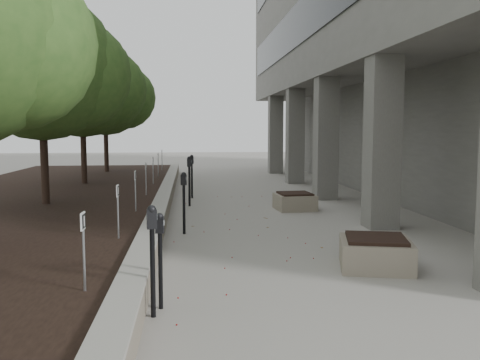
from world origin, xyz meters
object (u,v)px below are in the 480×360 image
parking_meter_4 (189,181)px  planter_front (376,252)px  crabapple_tree_4 (82,106)px  crabapple_tree_5 (105,111)px  parking_meter_2 (160,261)px  parking_meter_5 (192,176)px  parking_meter_3 (184,203)px  parking_meter_1 (153,262)px  planter_back (295,201)px  crabapple_tree_3 (42,98)px

parking_meter_4 → planter_front: 7.96m
crabapple_tree_4 → crabapple_tree_5: (0.00, 5.00, 0.00)m
parking_meter_2 → crabapple_tree_5: bearing=109.7°
parking_meter_5 → planter_front: bearing=-62.0°
parking_meter_3 → crabapple_tree_4: bearing=132.8°
parking_meter_1 → parking_meter_3: (0.34, 5.09, -0.01)m
parking_meter_3 → parking_meter_4: bearing=104.8°
crabapple_tree_4 → planter_back: bearing=-31.5°
crabapple_tree_4 → planter_back: crabapple_tree_4 is taller
planter_front → planter_back: size_ratio=1.08×
parking_meter_1 → parking_meter_2: size_ratio=1.12×
crabapple_tree_4 → parking_meter_3: crabapple_tree_4 is taller
planter_back → parking_meter_2: bearing=-113.2°
parking_meter_3 → parking_meter_4: (0.12, 4.15, 0.06)m
crabapple_tree_3 → crabapple_tree_4: size_ratio=1.00×
crabapple_tree_3 → crabapple_tree_5: size_ratio=1.00×
crabapple_tree_3 → parking_meter_1: crabapple_tree_3 is taller
parking_meter_4 → parking_meter_5: size_ratio=1.03×
crabapple_tree_3 → parking_meter_3: size_ratio=3.93×
planter_front → crabapple_tree_4: bearing=123.1°
parking_meter_2 → planter_front: parking_meter_2 is taller
parking_meter_4 → parking_meter_5: (0.08, 1.78, -0.02)m
crabapple_tree_3 → parking_meter_3: crabapple_tree_3 is taller
crabapple_tree_3 → parking_meter_5: 5.77m
parking_meter_2 → planter_back: size_ratio=1.19×
parking_meter_2 → parking_meter_1: bearing=-96.1°
parking_meter_2 → planter_front: bearing=33.7°
planter_front → crabapple_tree_5: bearing=113.8°
crabapple_tree_3 → parking_meter_2: (3.33, -7.08, -2.49)m
crabapple_tree_4 → planter_front: bearing=-56.9°
crabapple_tree_4 → planter_front: crabapple_tree_4 is taller
crabapple_tree_5 → parking_meter_5: size_ratio=3.71×
parking_meter_3 → crabapple_tree_3: bearing=164.0°
crabapple_tree_5 → parking_meter_4: crabapple_tree_5 is taller
crabapple_tree_5 → parking_meter_4: size_ratio=3.60×
parking_meter_4 → planter_back: 3.23m
parking_meter_4 → planter_back: (3.03, -0.99, -0.51)m
parking_meter_3 → planter_back: parking_meter_3 is taller
crabapple_tree_5 → parking_meter_1: size_ratio=3.85×
planter_back → parking_meter_3: bearing=-135.0°
parking_meter_1 → parking_meter_2: 0.31m
crabapple_tree_4 → crabapple_tree_5: 5.00m
crabapple_tree_3 → parking_meter_1: (3.25, -7.38, -2.41)m
parking_meter_3 → planter_front: (3.23, -3.16, -0.42)m
parking_meter_5 → planter_back: 4.07m
planter_back → crabapple_tree_3: bearing=-172.7°
parking_meter_3 → parking_meter_4: size_ratio=0.92×
parking_meter_2 → parking_meter_4: (0.38, 8.94, 0.12)m
planter_front → crabapple_tree_3: bearing=141.3°
parking_meter_4 → parking_meter_5: parking_meter_4 is taller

